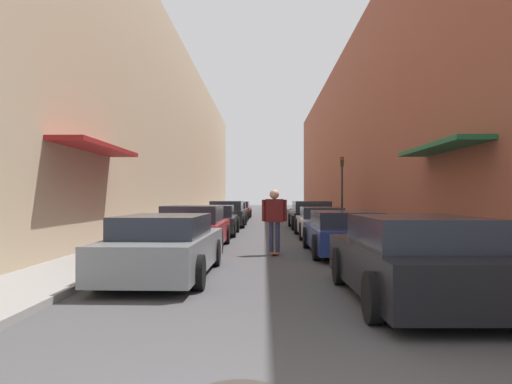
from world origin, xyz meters
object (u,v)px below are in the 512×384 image
(parked_car_right_1, at_px, (344,233))
(skateboarder, at_px, (274,214))
(parked_car_left_3, at_px, (227,214))
(parked_car_left_5, at_px, (238,210))
(parked_car_right_0, at_px, (414,260))
(parked_car_left_1, at_px, (194,228))
(parked_car_right_2, at_px, (321,222))
(parked_car_left_4, at_px, (233,212))
(traffic_light, at_px, (342,184))
(parked_car_right_3, at_px, (311,215))
(parked_car_left_2, at_px, (214,220))
(parked_car_left_0, at_px, (166,246))

(parked_car_right_1, distance_m, skateboarder, 2.01)
(parked_car_left_3, distance_m, parked_car_left_5, 11.55)
(parked_car_right_0, bearing_deg, parked_car_left_1, 120.00)
(parked_car_right_0, distance_m, parked_car_right_2, 11.90)
(parked_car_left_4, relative_size, parked_car_left_5, 1.16)
(traffic_light, bearing_deg, parked_car_right_2, -109.14)
(parked_car_left_5, xyz_separation_m, skateboarder, (2.25, -24.25, 0.50))
(parked_car_right_0, distance_m, parked_car_right_3, 17.33)
(parked_car_right_0, bearing_deg, skateboarder, 108.15)
(parked_car_left_5, bearing_deg, traffic_light, -67.88)
(parked_car_left_2, bearing_deg, parked_car_left_4, 89.75)
(parked_car_left_5, xyz_separation_m, parked_car_right_3, (4.31, -12.97, 0.06))
(parked_car_left_1, distance_m, parked_car_left_4, 17.20)
(parked_car_left_4, bearing_deg, traffic_light, -56.11)
(parked_car_left_1, bearing_deg, parked_car_left_5, 89.59)
(parked_car_left_4, distance_m, parked_car_right_0, 25.17)
(skateboarder, bearing_deg, parked_car_left_3, 99.89)
(parked_car_right_0, height_order, parked_car_right_1, parked_car_right_0)
(parked_car_left_5, distance_m, parked_car_right_3, 13.66)
(parked_car_left_3, height_order, parked_car_right_1, parked_car_left_3)
(parked_car_left_1, height_order, parked_car_right_3, parked_car_right_3)
(parked_car_right_0, height_order, skateboarder, skateboarder)
(parked_car_left_0, distance_m, parked_car_left_5, 28.04)
(parked_car_left_0, height_order, parked_car_right_0, parked_car_right_0)
(parked_car_left_4, height_order, skateboarder, skateboarder)
(parked_car_right_3, bearing_deg, parked_car_left_5, 108.38)
(parked_car_right_2, height_order, traffic_light, traffic_light)
(parked_car_left_2, relative_size, traffic_light, 1.33)
(parked_car_right_0, bearing_deg, traffic_light, 84.84)
(skateboarder, bearing_deg, parked_car_left_5, 95.30)
(parked_car_left_4, relative_size, parked_car_right_0, 1.02)
(parked_car_left_4, distance_m, parked_car_right_3, 8.65)
(parked_car_left_3, distance_m, parked_car_right_0, 19.20)
(parked_car_left_0, xyz_separation_m, traffic_light, (5.68, 14.02, 1.61))
(parked_car_left_4, bearing_deg, parked_car_left_5, 89.64)
(parked_car_left_2, height_order, parked_car_right_1, parked_car_left_2)
(parked_car_right_3, bearing_deg, parked_car_left_2, -136.01)
(parked_car_right_2, bearing_deg, traffic_light, 70.86)
(parked_car_right_2, bearing_deg, parked_car_left_3, 121.23)
(parked_car_left_2, height_order, parked_car_right_2, parked_car_left_2)
(parked_car_right_3, bearing_deg, parked_car_left_1, -114.70)
(parked_car_left_2, height_order, parked_car_left_4, parked_car_left_2)
(traffic_light, bearing_deg, skateboarder, -108.63)
(parked_car_right_1, distance_m, parked_car_right_3, 11.10)
(parked_car_left_4, xyz_separation_m, traffic_light, (5.73, -8.54, 1.61))
(parked_car_right_2, relative_size, skateboarder, 2.70)
(parked_car_left_2, relative_size, parked_car_left_4, 0.96)
(parked_car_left_5, bearing_deg, parked_car_right_3, -71.62)
(parked_car_left_4, bearing_deg, parked_car_left_2, -90.25)
(parked_car_left_2, bearing_deg, parked_car_left_0, -89.44)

